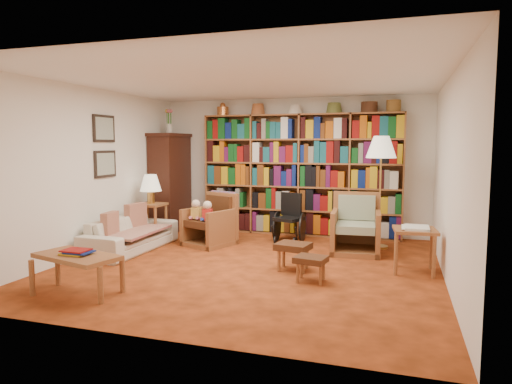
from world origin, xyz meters
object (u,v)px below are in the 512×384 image
at_px(side_table_papers, 415,236).
at_px(footstool_a, 293,248).
at_px(coffee_table, 77,260).
at_px(armchair_sage, 356,230).
at_px(armchair_leather, 211,223).
at_px(footstool_b, 311,261).
at_px(side_table_lamp, 151,213).
at_px(wheelchair, 290,220).
at_px(floor_lamp, 381,152).
at_px(sofa, 131,234).

xyz_separation_m(side_table_papers, footstool_a, (-1.52, -0.37, -0.19)).
xyz_separation_m(side_table_papers, coffee_table, (-3.58, -2.03, -0.09)).
relative_size(armchair_sage, side_table_papers, 1.51).
bearing_deg(side_table_papers, footstool_a, -166.28).
relative_size(armchair_leather, footstool_b, 2.25).
height_order(side_table_lamp, wheelchair, wheelchair).
distance_m(floor_lamp, coffee_table, 4.71).
height_order(side_table_lamp, footstool_a, side_table_lamp).
bearing_deg(footstool_b, coffee_table, -152.76).
height_order(side_table_papers, footstool_b, side_table_papers).
xyz_separation_m(sofa, wheelchair, (2.22, 1.38, 0.12)).
relative_size(side_table_papers, footstool_a, 1.25).
distance_m(sofa, wheelchair, 2.61).
bearing_deg(armchair_sage, sofa, -164.05).
height_order(armchair_leather, armchair_sage, armchair_sage).
bearing_deg(side_table_papers, armchair_leather, 166.36).
xyz_separation_m(side_table_papers, footstool_b, (-1.20, -0.81, -0.23)).
xyz_separation_m(side_table_lamp, footstool_b, (3.09, -1.57, -0.23)).
xyz_separation_m(side_table_lamp, floor_lamp, (3.79, 0.56, 1.06)).
bearing_deg(footstool_b, armchair_leather, 141.34).
relative_size(footstool_a, footstool_b, 1.17).
relative_size(armchair_sage, coffee_table, 0.86).
relative_size(armchair_sage, footstool_b, 2.21).
bearing_deg(side_table_lamp, floor_lamp, 8.46).
bearing_deg(footstool_a, armchair_sage, 62.02).
distance_m(sofa, floor_lamp, 4.14).
bearing_deg(coffee_table, armchair_leather, 81.62).
bearing_deg(coffee_table, wheelchair, 64.62).
distance_m(wheelchair, coffee_table, 3.75).
distance_m(floor_lamp, footstool_a, 2.34).
bearing_deg(footstool_b, side_table_lamp, 153.04).
xyz_separation_m(footstool_a, coffee_table, (-2.06, -1.66, 0.09)).
relative_size(side_table_lamp, side_table_papers, 1.06).
bearing_deg(wheelchair, coffee_table, -115.38).
bearing_deg(armchair_leather, footstool_a, -34.62).
bearing_deg(armchair_sage, armchair_leather, -175.85).
relative_size(side_table_lamp, floor_lamp, 0.36).
bearing_deg(floor_lamp, footstool_a, -120.89).
distance_m(wheelchair, footstool_a, 1.79).
bearing_deg(armchair_leather, side_table_papers, -13.64).
relative_size(armchair_sage, footstool_a, 1.89).
bearing_deg(floor_lamp, armchair_sage, -129.42).
height_order(sofa, armchair_leather, armchair_leather).
height_order(sofa, footstool_b, sofa).
bearing_deg(armchair_sage, wheelchair, 160.24).
distance_m(side_table_papers, footstool_a, 1.57).
bearing_deg(floor_lamp, side_table_papers, -69.40).
bearing_deg(footstool_b, floor_lamp, 71.83).
bearing_deg(footstool_b, side_table_papers, 33.84).
relative_size(wheelchair, footstool_b, 2.01).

